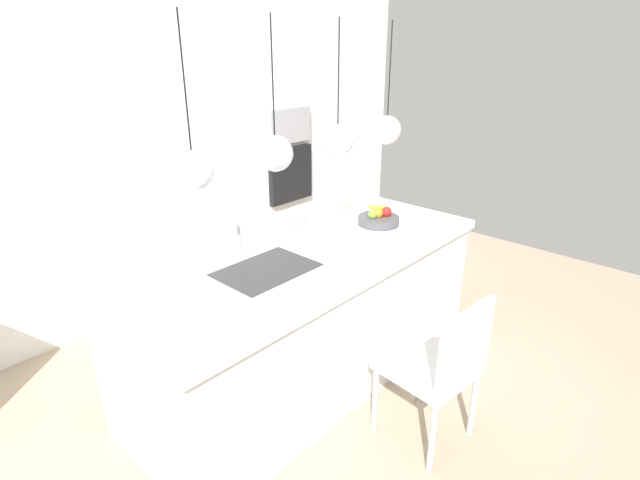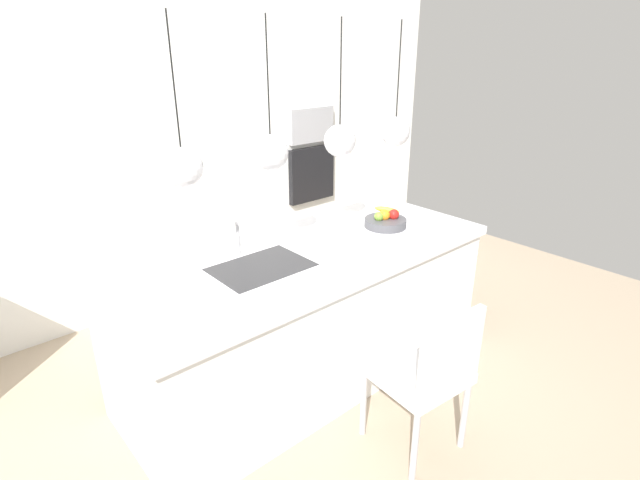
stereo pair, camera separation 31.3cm
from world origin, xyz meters
name	(u,v)px [view 2 (the right image)]	position (x,y,z in m)	size (l,w,h in m)	color
floor	(309,369)	(0.00, 0.00, 0.00)	(6.60, 6.60, 0.00)	tan
back_wall	(182,150)	(0.00, 1.65, 1.30)	(6.00, 0.10, 2.60)	white
kitchen_island	(309,313)	(0.00, 0.00, 0.46)	(2.53, 1.02, 0.91)	white
sink_basin	(261,268)	(-0.36, 0.00, 0.90)	(0.56, 0.40, 0.02)	#2D2D30
faucet	(240,235)	(-0.36, 0.21, 1.05)	(0.02, 0.17, 0.22)	silver
fruit_bowl	(386,221)	(0.71, -0.02, 0.95)	(0.30, 0.30, 0.14)	#4C4C51
microwave	(311,125)	(1.37, 1.58, 1.38)	(0.54, 0.08, 0.34)	#9E9EA3
oven	(311,174)	(1.37, 1.58, 0.88)	(0.56, 0.08, 0.56)	black
chair_near	(427,371)	(0.01, -0.95, 0.52)	(0.49, 0.50, 0.92)	silver
pendant_light_left	(183,167)	(-0.79, 0.00, 1.58)	(0.20, 0.20, 0.80)	silver
pendant_light_center_left	(271,152)	(-0.26, 0.00, 1.58)	(0.20, 0.20, 0.80)	silver
pendant_light_center_right	(340,140)	(0.26, 0.00, 1.58)	(0.20, 0.20, 0.80)	silver
pendant_light_right	(395,131)	(0.79, 0.00, 1.58)	(0.20, 0.20, 0.80)	silver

